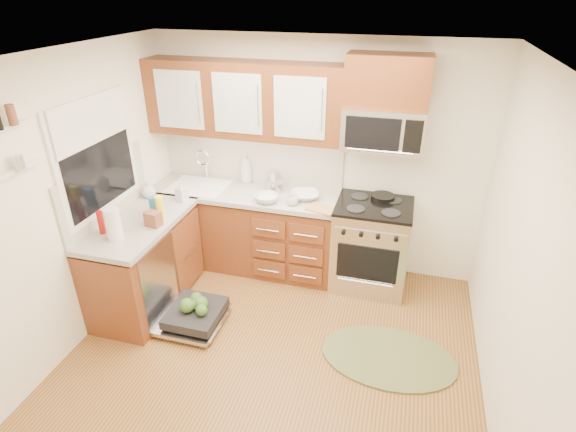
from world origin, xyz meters
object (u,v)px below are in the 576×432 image
(upper_cabinets, at_px, (244,100))
(cup, at_px, (292,201))
(stock_pot, at_px, (275,186))
(cutting_board, at_px, (322,209))
(bowl_b, at_px, (266,198))
(microwave, at_px, (383,128))
(skillet, at_px, (383,197))
(rug, at_px, (388,357))
(sink, at_px, (199,197))
(paper_towel_roll, at_px, (113,224))
(dishwasher, at_px, (192,316))
(range, at_px, (371,245))
(bowl_a, at_px, (305,195))

(upper_cabinets, height_order, cup, upper_cabinets)
(stock_pot, height_order, cutting_board, stock_pot)
(cutting_board, distance_m, bowl_b, 0.58)
(cup, bearing_deg, microwave, 20.17)
(upper_cabinets, bearing_deg, stock_pot, -9.02)
(skillet, bearing_deg, rug, -78.82)
(sink, relative_size, skillet, 2.57)
(paper_towel_roll, bearing_deg, cup, 38.78)
(upper_cabinets, relative_size, cup, 16.65)
(paper_towel_roll, bearing_deg, upper_cabinets, 62.35)
(dishwasher, bearing_deg, skillet, 38.71)
(stock_pot, bearing_deg, sink, -173.22)
(range, xyz_separation_m, stock_pot, (-1.07, 0.09, 0.51))
(bowl_b, bearing_deg, microwave, 15.50)
(bowl_b, bearing_deg, stock_pot, 87.89)
(paper_towel_roll, height_order, cup, paper_towel_roll)
(range, distance_m, cup, 0.97)
(stock_pot, height_order, bowl_b, stock_pot)
(dishwasher, bearing_deg, cutting_board, 41.50)
(stock_pot, distance_m, bowl_b, 0.27)
(dishwasher, height_order, bowl_b, bowl_b)
(paper_towel_roll, xyz_separation_m, cup, (1.32, 1.06, -0.10))
(rug, relative_size, skillet, 4.87)
(paper_towel_roll, distance_m, bowl_a, 1.88)
(bowl_b, bearing_deg, bowl_a, 27.24)
(skillet, relative_size, bowl_b, 0.97)
(microwave, xyz_separation_m, sink, (-1.93, -0.13, -0.90))
(sink, distance_m, paper_towel_roll, 1.27)
(sink, bearing_deg, upper_cabinets, 16.45)
(rug, distance_m, paper_towel_roll, 2.66)
(bowl_b, height_order, cup, cup)
(upper_cabinets, bearing_deg, paper_towel_roll, -117.65)
(range, bearing_deg, cutting_board, -157.22)
(microwave, relative_size, skillet, 3.15)
(stock_pot, xyz_separation_m, cutting_board, (0.57, -0.30, -0.05))
(microwave, relative_size, stock_pot, 3.84)
(range, xyz_separation_m, microwave, (0.00, 0.12, 1.23))
(dishwasher, height_order, rug, dishwasher)
(range, relative_size, paper_towel_roll, 3.26)
(range, bearing_deg, rug, -74.02)
(bowl_b, bearing_deg, upper_cabinets, 134.85)
(skillet, height_order, cup, cup)
(microwave, height_order, bowl_b, microwave)
(upper_cabinets, relative_size, paper_towel_roll, 7.04)
(cutting_board, relative_size, bowl_a, 0.98)
(upper_cabinets, height_order, stock_pot, upper_cabinets)
(range, relative_size, cutting_board, 3.41)
(dishwasher, distance_m, bowl_b, 1.36)
(bowl_b, bearing_deg, dishwasher, -115.75)
(skillet, xyz_separation_m, cutting_board, (-0.56, -0.37, -0.04))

